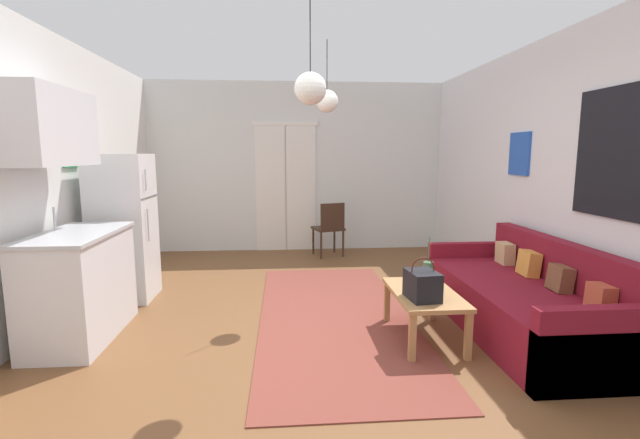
# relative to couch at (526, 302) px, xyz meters

# --- Properties ---
(ground_plane) EXTENTS (5.27, 8.21, 0.10)m
(ground_plane) POSITION_rel_couch_xyz_m (-1.91, -0.23, -0.32)
(ground_plane) COLOR brown
(wall_back) EXTENTS (4.87, 0.13, 2.69)m
(wall_back) POSITION_rel_couch_xyz_m (-1.91, 3.62, 1.06)
(wall_back) COLOR silver
(wall_back) RESTS_ON ground_plane
(wall_right) EXTENTS (0.12, 7.81, 2.69)m
(wall_right) POSITION_rel_couch_xyz_m (0.48, -0.23, 1.08)
(wall_right) COLOR silver
(wall_right) RESTS_ON ground_plane
(area_rug) EXTENTS (1.43, 3.43, 0.01)m
(area_rug) POSITION_rel_couch_xyz_m (-1.65, 0.49, -0.27)
(area_rug) COLOR brown
(area_rug) RESTS_ON ground_plane
(couch) EXTENTS (0.92, 2.17, 0.81)m
(couch) POSITION_rel_couch_xyz_m (0.00, 0.00, 0.00)
(couch) COLOR maroon
(couch) RESTS_ON ground_plane
(coffee_table) EXTENTS (0.52, 0.91, 0.41)m
(coffee_table) POSITION_rel_couch_xyz_m (-0.95, -0.08, 0.09)
(coffee_table) COLOR #B27F4C
(coffee_table) RESTS_ON ground_plane
(bamboo_vase) EXTENTS (0.09, 0.09, 0.46)m
(bamboo_vase) POSITION_rel_couch_xyz_m (-0.90, -0.00, 0.26)
(bamboo_vase) COLOR #47704C
(bamboo_vase) RESTS_ON coffee_table
(handbag) EXTENTS (0.25, 0.32, 0.34)m
(handbag) POSITION_rel_couch_xyz_m (-1.03, -0.26, 0.26)
(handbag) COLOR black
(handbag) RESTS_ON coffee_table
(refrigerator) EXTENTS (0.60, 0.59, 1.56)m
(refrigerator) POSITION_rel_couch_xyz_m (-3.84, 1.24, 0.51)
(refrigerator) COLOR white
(refrigerator) RESTS_ON ground_plane
(kitchen_counter) EXTENTS (0.58, 1.15, 2.09)m
(kitchen_counter) POSITION_rel_couch_xyz_m (-3.89, 0.20, 0.53)
(kitchen_counter) COLOR silver
(kitchen_counter) RESTS_ON ground_plane
(accent_chair) EXTENTS (0.52, 0.50, 0.83)m
(accent_chair) POSITION_rel_couch_xyz_m (-1.43, 3.03, 0.20)
(accent_chair) COLOR #382619
(accent_chair) RESTS_ON ground_plane
(pendant_lamp_near) EXTENTS (0.23, 0.23, 0.77)m
(pendant_lamp_near) POSITION_rel_couch_xyz_m (-1.92, -0.30, 1.76)
(pendant_lamp_near) COLOR black
(pendant_lamp_far) EXTENTS (0.23, 0.23, 0.71)m
(pendant_lamp_far) POSITION_rel_couch_xyz_m (-1.68, 0.99, 1.82)
(pendant_lamp_far) COLOR black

